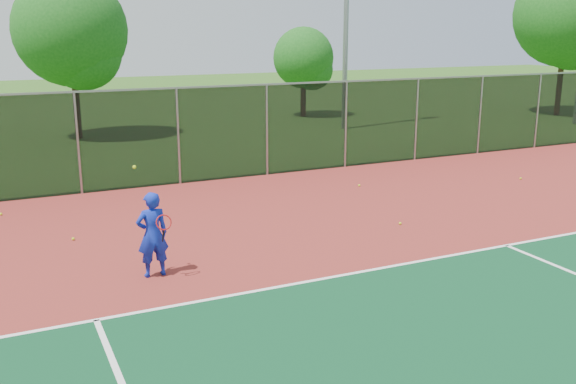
# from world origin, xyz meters

# --- Properties ---
(ground) EXTENTS (120.00, 120.00, 0.00)m
(ground) POSITION_xyz_m (0.00, 0.00, 0.00)
(ground) COLOR #295317
(ground) RESTS_ON ground
(court_apron) EXTENTS (30.00, 20.00, 0.02)m
(court_apron) POSITION_xyz_m (0.00, 2.00, 0.01)
(court_apron) COLOR maroon
(court_apron) RESTS_ON ground
(fence_back) EXTENTS (30.00, 0.06, 3.03)m
(fence_back) POSITION_xyz_m (0.00, 12.00, 1.56)
(fence_back) COLOR black
(fence_back) RESTS_ON court_apron
(tennis_player) EXTENTS (0.64, 0.63, 2.24)m
(tennis_player) POSITION_xyz_m (-5.62, 4.59, 0.88)
(tennis_player) COLOR #1226AF
(tennis_player) RESTS_ON court_apron
(practice_ball_0) EXTENTS (0.07, 0.07, 0.07)m
(practice_ball_0) POSITION_xyz_m (-6.80, 7.55, 0.06)
(practice_ball_0) COLOR #C5E11A
(practice_ball_0) RESTS_ON court_apron
(practice_ball_1) EXTENTS (0.07, 0.07, 0.07)m
(practice_ball_1) POSITION_xyz_m (7.17, 7.83, 0.06)
(practice_ball_1) COLOR #C5E11A
(practice_ball_1) RESTS_ON court_apron
(practice_ball_2) EXTENTS (0.07, 0.07, 0.07)m
(practice_ball_2) POSITION_xyz_m (0.76, 5.36, 0.06)
(practice_ball_2) COLOR #C5E11A
(practice_ball_2) RESTS_ON court_apron
(practice_ball_3) EXTENTS (0.07, 0.07, 0.07)m
(practice_ball_3) POSITION_xyz_m (-8.26, 10.50, 0.06)
(practice_ball_3) COLOR #C5E11A
(practice_ball_3) RESTS_ON court_apron
(practice_ball_4) EXTENTS (0.07, 0.07, 0.07)m
(practice_ball_4) POSITION_xyz_m (-4.80, 8.82, 0.06)
(practice_ball_4) COLOR #C5E11A
(practice_ball_4) RESTS_ON court_apron
(practice_ball_5) EXTENTS (0.07, 0.07, 0.07)m
(practice_ball_5) POSITION_xyz_m (1.92, 9.24, 0.06)
(practice_ball_5) COLOR #C5E11A
(practice_ball_5) RESTS_ON court_apron
(tree_back_left) EXTENTS (4.88, 4.88, 7.16)m
(tree_back_left) POSITION_xyz_m (-4.59, 22.45, 4.50)
(tree_back_left) COLOR #352013
(tree_back_left) RESTS_ON ground
(tree_back_mid) EXTENTS (3.34, 3.34, 4.91)m
(tree_back_mid) POSITION_xyz_m (7.86, 24.84, 3.07)
(tree_back_mid) COLOR #352013
(tree_back_mid) RESTS_ON ground
(tree_back_right) EXTENTS (5.73, 5.73, 8.41)m
(tree_back_right) POSITION_xyz_m (21.25, 19.23, 5.28)
(tree_back_right) COLOR #352013
(tree_back_right) RESTS_ON ground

